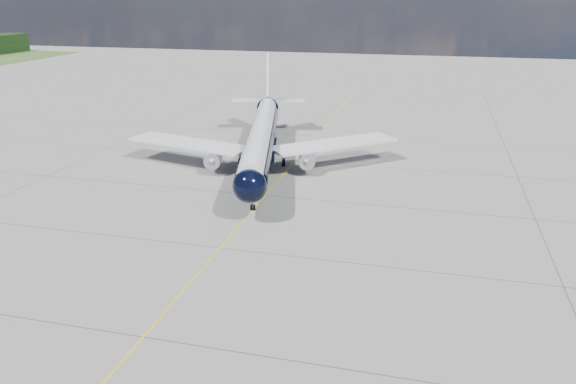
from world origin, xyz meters
name	(u,v)px	position (x,y,z in m)	size (l,w,h in m)	color
ground	(276,182)	(0.00, 30.00, 0.00)	(320.00, 320.00, 0.00)	gray
taxiway_centerline	(265,195)	(0.00, 25.00, 0.00)	(0.16, 160.00, 0.01)	yellow
main_airliner	(261,136)	(-3.94, 36.64, 4.17)	(37.21, 46.00, 13.45)	black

